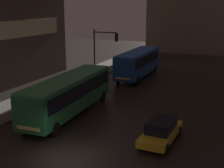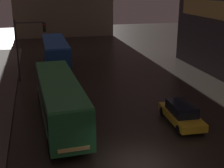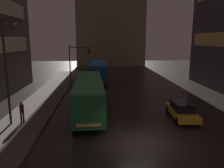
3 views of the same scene
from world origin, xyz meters
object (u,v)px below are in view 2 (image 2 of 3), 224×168
(car_taxi, at_px, (181,113))
(traffic_light_main, at_px, (27,40))
(bus_far, at_px, (55,51))
(bus_near, at_px, (60,97))

(car_taxi, bearing_deg, traffic_light_main, -49.17)
(bus_far, bearing_deg, bus_near, 86.94)
(bus_far, height_order, car_taxi, bus_far)
(traffic_light_main, bearing_deg, bus_far, 54.43)
(bus_near, relative_size, traffic_light_main, 1.89)
(bus_near, distance_m, bus_far, 15.26)
(bus_near, xyz_separation_m, bus_far, (0.82, 15.24, 0.08))
(bus_far, relative_size, car_taxi, 2.26)
(bus_far, xyz_separation_m, car_taxi, (7.38, -17.45, -1.26))
(bus_far, height_order, traffic_light_main, traffic_light_main)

